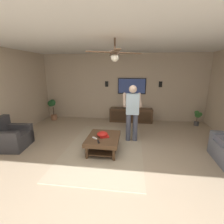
{
  "coord_description": "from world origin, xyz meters",
  "views": [
    {
      "loc": [
        -3.18,
        -0.44,
        2.03
      ],
      "look_at": [
        0.67,
        0.07,
        1.02
      ],
      "focal_mm": 25.74,
      "sensor_mm": 36.0,
      "label": 1
    }
  ],
  "objects_px": {
    "remote_black": "(98,142)",
    "armchair": "(10,138)",
    "potted_plant_tall": "(52,106)",
    "bowl": "(102,134)",
    "media_console": "(131,115)",
    "remote_white": "(95,138)",
    "wall_speaker_left": "(160,84)",
    "tv": "(132,86)",
    "book": "(104,136)",
    "vase_round": "(128,106)",
    "potted_plant_short": "(198,116)",
    "coffee_table": "(103,140)",
    "person_standing": "(132,110)",
    "ceiling_fan": "(115,54)",
    "wall_speaker_right": "(107,84)"
  },
  "relations": [
    {
      "from": "potted_plant_tall",
      "to": "wall_speaker_left",
      "type": "height_order",
      "value": "wall_speaker_left"
    },
    {
      "from": "potted_plant_tall",
      "to": "armchair",
      "type": "bearing_deg",
      "value": -178.28
    },
    {
      "from": "potted_plant_tall",
      "to": "remote_white",
      "type": "height_order",
      "value": "potted_plant_tall"
    },
    {
      "from": "remote_black",
      "to": "armchair",
      "type": "bearing_deg",
      "value": 64.99
    },
    {
      "from": "potted_plant_tall",
      "to": "bowl",
      "type": "bearing_deg",
      "value": -132.93
    },
    {
      "from": "bowl",
      "to": "remote_white",
      "type": "xyz_separation_m",
      "value": [
        -0.16,
        0.16,
        -0.05
      ]
    },
    {
      "from": "coffee_table",
      "to": "person_standing",
      "type": "height_order",
      "value": "person_standing"
    },
    {
      "from": "person_standing",
      "to": "ceiling_fan",
      "type": "distance_m",
      "value": 1.8
    },
    {
      "from": "remote_white",
      "to": "book",
      "type": "relative_size",
      "value": 0.68
    },
    {
      "from": "remote_black",
      "to": "book",
      "type": "relative_size",
      "value": 0.68
    },
    {
      "from": "person_standing",
      "to": "wall_speaker_left",
      "type": "relative_size",
      "value": 7.45
    },
    {
      "from": "media_console",
      "to": "remote_white",
      "type": "height_order",
      "value": "media_console"
    },
    {
      "from": "remote_black",
      "to": "bowl",
      "type": "bearing_deg",
      "value": -24.57
    },
    {
      "from": "media_console",
      "to": "remote_white",
      "type": "relative_size",
      "value": 11.33
    },
    {
      "from": "person_standing",
      "to": "potted_plant_tall",
      "type": "height_order",
      "value": "person_standing"
    },
    {
      "from": "vase_round",
      "to": "wall_speaker_right",
      "type": "bearing_deg",
      "value": 71.71
    },
    {
      "from": "armchair",
      "to": "vase_round",
      "type": "distance_m",
      "value": 4.07
    },
    {
      "from": "potted_plant_tall",
      "to": "remote_black",
      "type": "height_order",
      "value": "potted_plant_tall"
    },
    {
      "from": "wall_speaker_left",
      "to": "person_standing",
      "type": "bearing_deg",
      "value": 153.05
    },
    {
      "from": "wall_speaker_left",
      "to": "vase_round",
      "type": "bearing_deg",
      "value": 103.26
    },
    {
      "from": "armchair",
      "to": "person_standing",
      "type": "xyz_separation_m",
      "value": [
        0.87,
        -3.23,
        0.65
      ]
    },
    {
      "from": "media_console",
      "to": "bowl",
      "type": "relative_size",
      "value": 6.28
    },
    {
      "from": "potted_plant_tall",
      "to": "potted_plant_short",
      "type": "bearing_deg",
      "value": -89.58
    },
    {
      "from": "person_standing",
      "to": "ceiling_fan",
      "type": "relative_size",
      "value": 1.37
    },
    {
      "from": "bowl",
      "to": "wall_speaker_left",
      "type": "height_order",
      "value": "wall_speaker_left"
    },
    {
      "from": "potted_plant_tall",
      "to": "wall_speaker_left",
      "type": "bearing_deg",
      "value": -84.2
    },
    {
      "from": "bowl",
      "to": "book",
      "type": "distance_m",
      "value": 0.08
    },
    {
      "from": "potted_plant_short",
      "to": "remote_white",
      "type": "height_order",
      "value": "potted_plant_short"
    },
    {
      "from": "potted_plant_tall",
      "to": "bowl",
      "type": "distance_m",
      "value": 3.52
    },
    {
      "from": "coffee_table",
      "to": "potted_plant_short",
      "type": "relative_size",
      "value": 1.7
    },
    {
      "from": "potted_plant_tall",
      "to": "vase_round",
      "type": "height_order",
      "value": "potted_plant_tall"
    },
    {
      "from": "vase_round",
      "to": "wall_speaker_right",
      "type": "relative_size",
      "value": 1.0
    },
    {
      "from": "ceiling_fan",
      "to": "media_console",
      "type": "bearing_deg",
      "value": -6.72
    },
    {
      "from": "bowl",
      "to": "remote_white",
      "type": "bearing_deg",
      "value": 134.2
    },
    {
      "from": "armchair",
      "to": "potted_plant_short",
      "type": "xyz_separation_m",
      "value": [
        2.57,
        -5.67,
        0.09
      ]
    },
    {
      "from": "media_console",
      "to": "book",
      "type": "height_order",
      "value": "media_console"
    },
    {
      "from": "tv",
      "to": "wall_speaker_left",
      "type": "height_order",
      "value": "tv"
    },
    {
      "from": "remote_black",
      "to": "wall_speaker_right",
      "type": "distance_m",
      "value": 3.38
    },
    {
      "from": "armchair",
      "to": "potted_plant_short",
      "type": "relative_size",
      "value": 1.52
    },
    {
      "from": "person_standing",
      "to": "ceiling_fan",
      "type": "height_order",
      "value": "ceiling_fan"
    },
    {
      "from": "remote_white",
      "to": "wall_speaker_right",
      "type": "height_order",
      "value": "wall_speaker_right"
    },
    {
      "from": "tv",
      "to": "vase_round",
      "type": "bearing_deg",
      "value": -25.4
    },
    {
      "from": "media_console",
      "to": "ceiling_fan",
      "type": "distance_m",
      "value": 3.56
    },
    {
      "from": "remote_black",
      "to": "wall_speaker_left",
      "type": "xyz_separation_m",
      "value": [
        3.19,
        -1.83,
        1.09
      ]
    },
    {
      "from": "potted_plant_short",
      "to": "ceiling_fan",
      "type": "relative_size",
      "value": 0.49
    },
    {
      "from": "bowl",
      "to": "remote_white",
      "type": "relative_size",
      "value": 1.8
    },
    {
      "from": "potted_plant_short",
      "to": "remote_black",
      "type": "distance_m",
      "value": 4.25
    },
    {
      "from": "bowl",
      "to": "vase_round",
      "type": "xyz_separation_m",
      "value": [
        2.54,
        -0.55,
        0.2
      ]
    },
    {
      "from": "person_standing",
      "to": "potted_plant_short",
      "type": "xyz_separation_m",
      "value": [
        1.7,
        -2.44,
        -0.57
      ]
    },
    {
      "from": "armchair",
      "to": "tv",
      "type": "bearing_deg",
      "value": 36.45
    }
  ]
}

